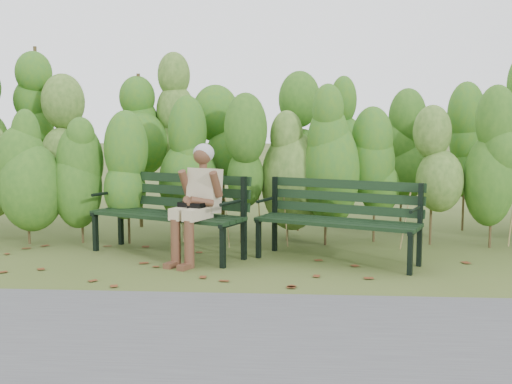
{
  "coord_description": "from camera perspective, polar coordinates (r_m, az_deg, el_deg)",
  "views": [
    {
      "loc": [
        0.42,
        -5.94,
        1.47
      ],
      "look_at": [
        0.0,
        0.35,
        0.75
      ],
      "focal_mm": 42.0,
      "sensor_mm": 36.0,
      "label": 1
    }
  ],
  "objects": [
    {
      "name": "leaf_litter",
      "position": [
        6.15,
        -2.66,
        -7.29
      ],
      "size": [
        5.63,
        2.26,
        0.01
      ],
      "color": "brown",
      "rests_on": "ground"
    },
    {
      "name": "bench_right",
      "position": [
        6.49,
        7.98,
        -2.05
      ],
      "size": [
        1.81,
        1.2,
        0.87
      ],
      "color": "black",
      "rests_on": "ground"
    },
    {
      "name": "bench_left",
      "position": [
        6.83,
        -8.02,
        -1.42
      ],
      "size": [
        1.9,
        1.3,
        0.91
      ],
      "color": "black",
      "rests_on": "ground"
    },
    {
      "name": "footpath",
      "position": [
        4.04,
        -2.51,
        -14.73
      ],
      "size": [
        60.0,
        2.5,
        0.01
      ],
      "primitive_type": "cube",
      "color": "#474749",
      "rests_on": "ground"
    },
    {
      "name": "hedge_band",
      "position": [
        7.82,
        0.75,
        4.95
      ],
      "size": [
        11.04,
        1.67,
        2.42
      ],
      "color": "#47381E",
      "rests_on": "ground"
    },
    {
      "name": "seated_woman",
      "position": [
        6.38,
        -5.58,
        -0.28
      ],
      "size": [
        0.59,
        0.76,
        1.26
      ],
      "color": "tan",
      "rests_on": "ground"
    },
    {
      "name": "ground",
      "position": [
        6.14,
        -0.22,
        -7.35
      ],
      "size": [
        80.0,
        80.0,
        0.0
      ],
      "primitive_type": "plane",
      "color": "#41531E"
    }
  ]
}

